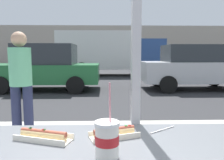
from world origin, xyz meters
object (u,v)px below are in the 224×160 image
at_px(soda_cup_right, 107,139).
at_px(hotdog_tray_far, 44,135).
at_px(hotdog_tray_near, 114,133).
at_px(pedestrian, 21,79).
at_px(parked_car_silver, 193,67).
at_px(box_truck, 109,52).
at_px(parked_car_green, 45,67).

bearing_deg(soda_cup_right, hotdog_tray_far, 148.26).
relative_size(hotdog_tray_near, pedestrian, 0.16).
relative_size(parked_car_silver, box_truck, 0.60).
bearing_deg(pedestrian, parked_car_green, 101.53).
relative_size(parked_car_green, pedestrian, 2.59).
bearing_deg(parked_car_silver, parked_car_green, 180.00).
distance_m(parked_car_green, pedestrian, 5.54).
height_order(hotdog_tray_near, box_truck, box_truck).
relative_size(hotdog_tray_near, hotdog_tray_far, 0.89).
relative_size(parked_car_green, parked_car_silver, 1.03).
relative_size(soda_cup_right, pedestrian, 0.19).
xyz_separation_m(parked_car_silver, pedestrian, (-4.75, -5.43, 0.15)).
bearing_deg(hotdog_tray_near, soda_cup_right, -99.90).
distance_m(soda_cup_right, box_truck, 13.78).
bearing_deg(box_truck, hotdog_tray_near, -90.70).
height_order(soda_cup_right, parked_car_green, parked_car_green).
bearing_deg(hotdog_tray_near, pedestrian, 120.30).
bearing_deg(parked_car_silver, pedestrian, -131.21).
height_order(hotdog_tray_near, hotdog_tray_far, same).
height_order(soda_cup_right, parked_car_silver, parked_car_silver).
bearing_deg(pedestrian, box_truck, 82.64).
distance_m(hotdog_tray_near, parked_car_green, 8.02).
distance_m(soda_cup_right, parked_car_silver, 8.61).
bearing_deg(hotdog_tray_near, hotdog_tray_far, -175.93).
xyz_separation_m(parked_car_green, parked_car_silver, (5.86, 0.00, -0.00)).
bearing_deg(parked_car_green, hotdog_tray_near, -72.54).
height_order(parked_car_green, box_truck, box_truck).
relative_size(hotdog_tray_far, parked_car_green, 0.07).
xyz_separation_m(hotdog_tray_far, parked_car_silver, (3.80, 7.68, -0.14)).
relative_size(hotdog_tray_far, parked_car_silver, 0.07).
xyz_separation_m(hotdog_tray_far, pedestrian, (-0.96, 2.25, 0.01)).
xyz_separation_m(soda_cup_right, parked_car_silver, (3.49, 7.87, -0.19)).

